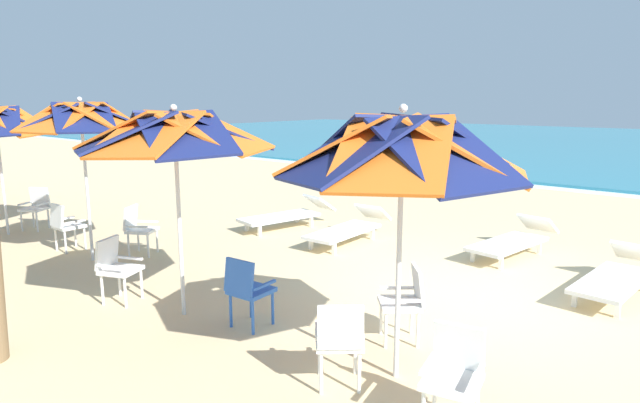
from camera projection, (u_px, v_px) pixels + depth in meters
name	position (u px, v px, depth m)	size (l,w,h in m)	color
ground_plane	(463.00, 299.00, 7.24)	(80.00, 80.00, 0.00)	beige
surf_foam	(620.00, 195.00, 15.06)	(80.00, 0.70, 0.01)	white
beach_umbrella_0	(402.00, 149.00, 4.81)	(2.36, 2.36, 2.63)	silver
plastic_chair_0	(406.00, 299.00, 5.92)	(0.63, 0.63, 0.87)	white
plastic_chair_1	(339.00, 338.00, 4.94)	(0.63, 0.63, 0.87)	white
plastic_chair_2	(454.00, 372.00, 4.34)	(0.52, 0.55, 0.87)	white
beach_umbrella_1	(175.00, 133.00, 6.31)	(2.37, 2.37, 2.62)	silver
plastic_chair_3	(116.00, 266.00, 7.09)	(0.60, 0.58, 0.87)	white
plastic_chair_4	(247.00, 288.00, 6.26)	(0.47, 0.50, 0.87)	blue
beach_umbrella_2	(81.00, 118.00, 8.54)	(2.17, 2.17, 2.71)	silver
plastic_chair_5	(65.00, 224.00, 9.44)	(0.44, 0.47, 0.87)	white
plastic_chair_6	(138.00, 227.00, 9.23)	(0.62, 0.61, 0.87)	white
plastic_chair_7	(36.00, 206.00, 11.06)	(0.60, 0.62, 0.87)	white
sun_lounger_0	(617.00, 275.00, 7.35)	(0.81, 2.19, 0.62)	white
sun_lounger_1	(514.00, 240.00, 9.21)	(0.95, 2.22, 0.62)	white
sun_lounger_2	(349.00, 228.00, 10.08)	(0.71, 2.17, 0.62)	white
sun_lounger_3	(287.00, 214.00, 11.22)	(1.08, 2.23, 0.62)	white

